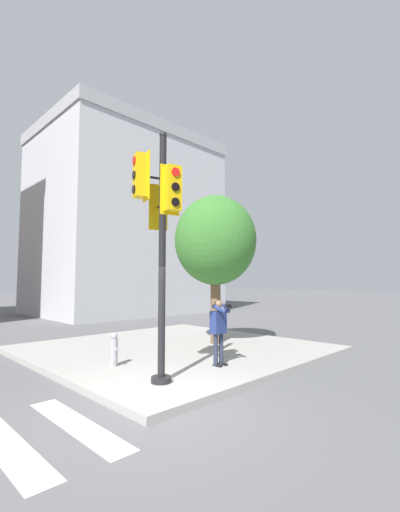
{
  "coord_description": "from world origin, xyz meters",
  "views": [
    {
      "loc": [
        -3.71,
        -4.85,
        2.2
      ],
      "look_at": [
        1.86,
        0.71,
        2.79
      ],
      "focal_mm": 24.0,
      "sensor_mm": 36.0,
      "label": 1
    }
  ],
  "objects_px": {
    "street_tree": "(215,241)",
    "traffic_signal_pole": "(159,219)",
    "person_photographer": "(219,326)",
    "fire_hydrant": "(114,349)"
  },
  "relations": [
    {
      "from": "person_photographer",
      "to": "fire_hydrant",
      "type": "bearing_deg",
      "value": 136.43
    },
    {
      "from": "street_tree",
      "to": "traffic_signal_pole",
      "type": "bearing_deg",
      "value": -152.22
    },
    {
      "from": "fire_hydrant",
      "to": "person_photographer",
      "type": "bearing_deg",
      "value": -43.57
    },
    {
      "from": "traffic_signal_pole",
      "to": "person_photographer",
      "type": "relative_size",
      "value": 3.33
    },
    {
      "from": "person_photographer",
      "to": "street_tree",
      "type": "xyz_separation_m",
      "value": [
        2.2,
        2.11,
        2.49
      ]
    },
    {
      "from": "street_tree",
      "to": "person_photographer",
      "type": "bearing_deg",
      "value": -136.17
    },
    {
      "from": "traffic_signal_pole",
      "to": "street_tree",
      "type": "bearing_deg",
      "value": 27.78
    },
    {
      "from": "traffic_signal_pole",
      "to": "fire_hydrant",
      "type": "distance_m",
      "value": 3.49
    },
    {
      "from": "person_photographer",
      "to": "fire_hydrant",
      "type": "xyz_separation_m",
      "value": [
        -1.86,
        1.77,
        -0.55
      ]
    },
    {
      "from": "traffic_signal_pole",
      "to": "fire_hydrant",
      "type": "xyz_separation_m",
      "value": [
        0.11,
        1.86,
        -2.95
      ]
    }
  ]
}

